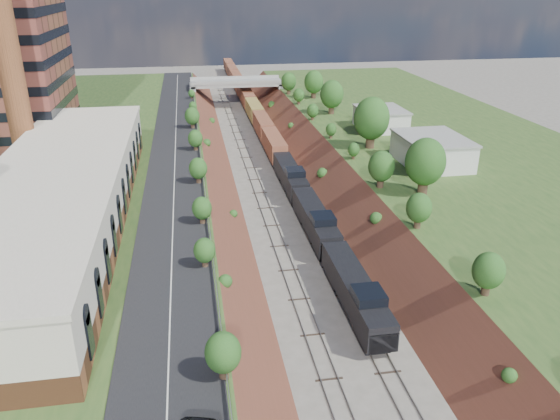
{
  "coord_description": "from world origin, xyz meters",
  "views": [
    {
      "loc": [
        -12.82,
        -23.47,
        31.07
      ],
      "look_at": [
        -2.92,
        35.3,
        6.0
      ],
      "focal_mm": 35.0,
      "sensor_mm": 36.0,
      "label": 1
    }
  ],
  "objects": [
    {
      "name": "overpass",
      "position": [
        0.0,
        122.0,
        4.92
      ],
      "size": [
        24.5,
        8.3,
        7.4
      ],
      "color": "gray",
      "rests_on": "ground"
    },
    {
      "name": "platform_right",
      "position": [
        33.0,
        60.0,
        2.5
      ],
      "size": [
        44.0,
        180.0,
        5.0
      ],
      "primitive_type": "cube",
      "color": "#2F5021",
      "rests_on": "ground"
    },
    {
      "name": "white_building_far",
      "position": [
        23.0,
        74.0,
        6.8
      ],
      "size": [
        8.0,
        10.0,
        3.6
      ],
      "primitive_type": "cube",
      "color": "silver",
      "rests_on": "platform_right"
    },
    {
      "name": "tree_left_crest",
      "position": [
        -11.8,
        20.0,
        7.04
      ],
      "size": [
        2.45,
        2.45,
        3.55
      ],
      "color": "#473323",
      "rests_on": "platform_left"
    },
    {
      "name": "commercial_building",
      "position": [
        -28.0,
        38.0,
        8.51
      ],
      "size": [
        14.3,
        62.3,
        7.0
      ],
      "color": "brown",
      "rests_on": "platform_left"
    },
    {
      "name": "platform_left",
      "position": [
        -33.0,
        60.0,
        2.5
      ],
      "size": [
        44.0,
        180.0,
        5.0
      ],
      "primitive_type": "cube",
      "color": "#2F5021",
      "rests_on": "ground"
    },
    {
      "name": "road",
      "position": [
        -15.5,
        60.0,
        5.05
      ],
      "size": [
        8.0,
        180.0,
        0.1
      ],
      "primitive_type": "cube",
      "color": "black",
      "rests_on": "platform_left"
    },
    {
      "name": "freight_train",
      "position": [
        2.6,
        104.81,
        2.5
      ],
      "size": [
        2.84,
        175.48,
        4.55
      ],
      "color": "black",
      "rests_on": "ground"
    },
    {
      "name": "white_building_near",
      "position": [
        23.5,
        52.0,
        7.0
      ],
      "size": [
        9.0,
        12.0,
        4.0
      ],
      "primitive_type": "cube",
      "color": "silver",
      "rests_on": "platform_right"
    },
    {
      "name": "smokestack",
      "position": [
        -36.0,
        56.0,
        25.0
      ],
      "size": [
        3.2,
        3.2,
        40.0
      ],
      "primitive_type": "cylinder",
      "color": "brown",
      "rests_on": "platform_left"
    },
    {
      "name": "tree_right_large",
      "position": [
        17.0,
        40.0,
        9.38
      ],
      "size": [
        5.25,
        5.25,
        7.61
      ],
      "color": "#473323",
      "rests_on": "platform_right"
    },
    {
      "name": "guardrail",
      "position": [
        -11.4,
        59.8,
        5.55
      ],
      "size": [
        0.1,
        171.0,
        0.7
      ],
      "color": "#99999E",
      "rests_on": "platform_left"
    },
    {
      "name": "rail_right_track",
      "position": [
        2.6,
        60.0,
        0.09
      ],
      "size": [
        1.58,
        180.0,
        0.18
      ],
      "primitive_type": "cube",
      "color": "gray",
      "rests_on": "ground"
    },
    {
      "name": "rail_left_track",
      "position": [
        -2.6,
        60.0,
        0.09
      ],
      "size": [
        1.58,
        180.0,
        0.18
      ],
      "primitive_type": "cube",
      "color": "gray",
      "rests_on": "ground"
    },
    {
      "name": "embankment_right",
      "position": [
        11.0,
        60.0,
        0.0
      ],
      "size": [
        10.0,
        180.0,
        10.0
      ],
      "primitive_type": "cube",
      "rotation": [
        0.0,
        0.79,
        0.0
      ],
      "color": "brown",
      "rests_on": "ground"
    },
    {
      "name": "embankment_left",
      "position": [
        -11.0,
        60.0,
        0.0
      ],
      "size": [
        10.0,
        180.0,
        10.0
      ],
      "primitive_type": "cube",
      "rotation": [
        0.0,
        0.79,
        0.0
      ],
      "color": "brown",
      "rests_on": "ground"
    }
  ]
}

